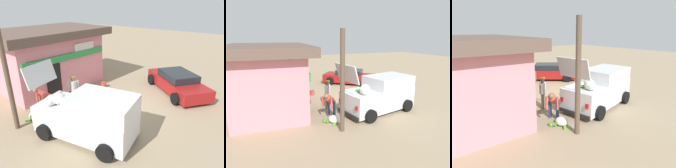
# 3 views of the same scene
# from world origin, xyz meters

# --- Properties ---
(ground_plane) EXTENTS (60.00, 60.00, 0.00)m
(ground_plane) POSITION_xyz_m (0.00, 0.00, 0.00)
(ground_plane) COLOR #9E896B
(storefront_bar) EXTENTS (6.96, 4.81, 3.63)m
(storefront_bar) POSITION_xyz_m (-0.34, 5.38, 1.90)
(storefront_bar) COLOR pink
(storefront_bar) RESTS_ON ground_plane
(delivery_van) EXTENTS (2.74, 4.54, 2.80)m
(delivery_van) POSITION_xyz_m (-2.95, -0.20, 0.96)
(delivery_van) COLOR silver
(delivery_van) RESTS_ON ground_plane
(parked_sedan) EXTENTS (4.15, 4.56, 1.24)m
(parked_sedan) POSITION_xyz_m (3.52, -1.43, 0.60)
(parked_sedan) COLOR maroon
(parked_sedan) RESTS_ON ground_plane
(vendor_standing) EXTENTS (0.48, 0.48, 1.61)m
(vendor_standing) POSITION_xyz_m (-1.38, 2.32, 0.92)
(vendor_standing) COLOR #726047
(vendor_standing) RESTS_ON ground_plane
(customer_bending) EXTENTS (0.76, 0.76, 1.38)m
(customer_bending) POSITION_xyz_m (-2.86, 2.76, 0.87)
(customer_bending) COLOR navy
(customer_bending) RESTS_ON ground_plane
(unloaded_banana_pile) EXTENTS (0.85, 0.80, 0.38)m
(unloaded_banana_pile) POSITION_xyz_m (-3.49, 2.83, 0.17)
(unloaded_banana_pile) COLOR silver
(unloaded_banana_pile) RESTS_ON ground_plane
(paint_bucket) EXTENTS (0.33, 0.33, 0.34)m
(paint_bucket) POSITION_xyz_m (1.36, 2.54, 0.17)
(paint_bucket) COLOR #BF3F33
(paint_bucket) RESTS_ON ground_plane
(utility_pole) EXTENTS (0.20, 0.20, 4.39)m
(utility_pole) POSITION_xyz_m (-4.40, 2.72, 2.19)
(utility_pole) COLOR brown
(utility_pole) RESTS_ON ground_plane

